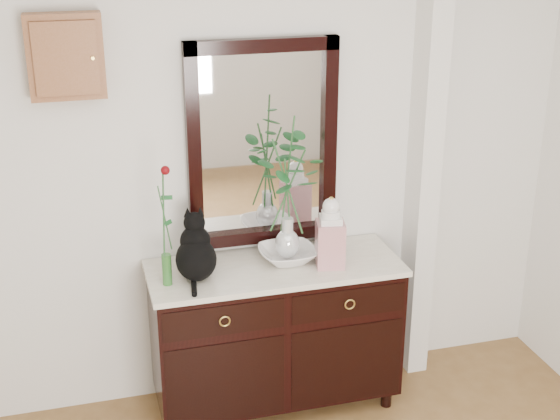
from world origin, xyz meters
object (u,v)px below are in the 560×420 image
object	(u,v)px
cat	(196,247)
ginger_jar	(330,231)
sideboard	(275,328)
lotus_bowl	(287,255)

from	to	relation	value
cat	ginger_jar	distance (m)	0.70
cat	ginger_jar	bearing A→B (deg)	4.09
cat	sideboard	bearing A→B (deg)	11.43
sideboard	lotus_bowl	xyz separation A→B (m)	(0.08, 0.04, 0.41)
cat	ginger_jar	world-z (taller)	ginger_jar
ginger_jar	sideboard	bearing A→B (deg)	165.43
sideboard	lotus_bowl	bearing A→B (deg)	24.98
sideboard	cat	distance (m)	0.69
sideboard	ginger_jar	bearing A→B (deg)	-14.57
lotus_bowl	cat	bearing A→B (deg)	-172.88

